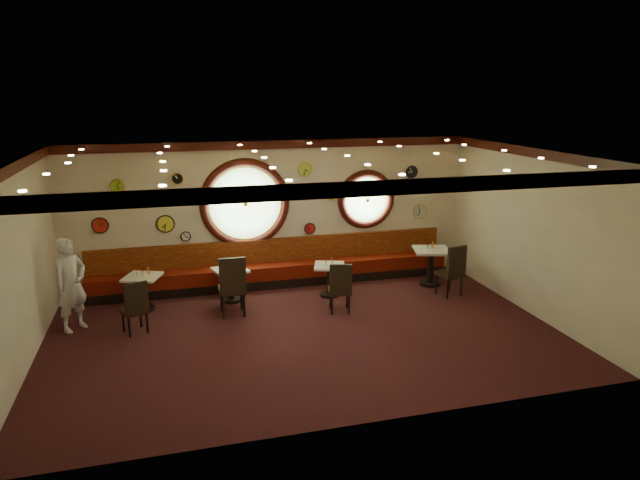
{
  "coord_description": "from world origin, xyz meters",
  "views": [
    {
      "loc": [
        -2.23,
        -9.24,
        4.23
      ],
      "look_at": [
        0.5,
        0.8,
        1.5
      ],
      "focal_mm": 32.0,
      "sensor_mm": 36.0,
      "label": 1
    }
  ],
  "objects_px": {
    "condiment_d_salt": "(427,247)",
    "condiment_d_bottle": "(433,245)",
    "table_c": "(329,276)",
    "condiment_c_pepper": "(332,262)",
    "condiment_a_salt": "(137,274)",
    "condiment_d_pepper": "(431,247)",
    "condiment_a_bottle": "(149,270)",
    "condiment_a_pepper": "(142,273)",
    "chair_b": "(232,282)",
    "condiment_c_bottle": "(332,261)",
    "table_b": "(231,281)",
    "condiment_b_bottle": "(234,264)",
    "chair_d": "(453,267)",
    "chair_c": "(340,285)",
    "condiment_b_salt": "(228,266)",
    "table_d": "(431,262)",
    "chair_a": "(135,304)",
    "table_a": "(143,288)",
    "waiter": "(71,285)",
    "condiment_b_pepper": "(231,267)",
    "condiment_c_salt": "(326,263)"
  },
  "relations": [
    {
      "from": "table_b",
      "to": "chair_a",
      "type": "relative_size",
      "value": 1.28
    },
    {
      "from": "condiment_a_salt",
      "to": "condiment_b_bottle",
      "type": "distance_m",
      "value": 1.91
    },
    {
      "from": "table_c",
      "to": "condiment_c_pepper",
      "type": "bearing_deg",
      "value": 16.8
    },
    {
      "from": "chair_a",
      "to": "condiment_b_bottle",
      "type": "bearing_deg",
      "value": 11.95
    },
    {
      "from": "chair_d",
      "to": "condiment_c_pepper",
      "type": "height_order",
      "value": "chair_d"
    },
    {
      "from": "chair_b",
      "to": "condiment_d_bottle",
      "type": "relative_size",
      "value": 4.63
    },
    {
      "from": "chair_b",
      "to": "chair_a",
      "type": "bearing_deg",
      "value": -167.78
    },
    {
      "from": "condiment_b_bottle",
      "to": "chair_c",
      "type": "bearing_deg",
      "value": -34.15
    },
    {
      "from": "table_b",
      "to": "condiment_b_bottle",
      "type": "bearing_deg",
      "value": 36.64
    },
    {
      "from": "condiment_d_salt",
      "to": "condiment_c_pepper",
      "type": "relative_size",
      "value": 1.18
    },
    {
      "from": "chair_b",
      "to": "chair_d",
      "type": "bearing_deg",
      "value": -1.47
    },
    {
      "from": "chair_a",
      "to": "condiment_c_bottle",
      "type": "height_order",
      "value": "chair_a"
    },
    {
      "from": "condiment_c_salt",
      "to": "condiment_b_bottle",
      "type": "height_order",
      "value": "condiment_b_bottle"
    },
    {
      "from": "chair_c",
      "to": "waiter",
      "type": "bearing_deg",
      "value": -175.4
    },
    {
      "from": "table_a",
      "to": "condiment_d_salt",
      "type": "relative_size",
      "value": 7.6
    },
    {
      "from": "condiment_b_salt",
      "to": "condiment_d_pepper",
      "type": "distance_m",
      "value": 4.46
    },
    {
      "from": "condiment_a_salt",
      "to": "condiment_d_pepper",
      "type": "bearing_deg",
      "value": -0.72
    },
    {
      "from": "condiment_d_salt",
      "to": "condiment_a_bottle",
      "type": "relative_size",
      "value": 0.73
    },
    {
      "from": "condiment_a_pepper",
      "to": "chair_b",
      "type": "bearing_deg",
      "value": -25.09
    },
    {
      "from": "condiment_b_salt",
      "to": "chair_c",
      "type": "bearing_deg",
      "value": -32.11
    },
    {
      "from": "condiment_c_bottle",
      "to": "condiment_d_pepper",
      "type": "bearing_deg",
      "value": 2.23
    },
    {
      "from": "table_c",
      "to": "condiment_c_bottle",
      "type": "relative_size",
      "value": 5.45
    },
    {
      "from": "condiment_c_salt",
      "to": "condiment_a_pepper",
      "type": "height_order",
      "value": "condiment_a_pepper"
    },
    {
      "from": "chair_b",
      "to": "waiter",
      "type": "bearing_deg",
      "value": 177.64
    },
    {
      "from": "condiment_a_salt",
      "to": "condiment_a_bottle",
      "type": "distance_m",
      "value": 0.24
    },
    {
      "from": "condiment_b_bottle",
      "to": "chair_b",
      "type": "bearing_deg",
      "value": -98.71
    },
    {
      "from": "condiment_b_pepper",
      "to": "condiment_d_bottle",
      "type": "bearing_deg",
      "value": -1.14
    },
    {
      "from": "condiment_d_pepper",
      "to": "table_b",
      "type": "bearing_deg",
      "value": 178.56
    },
    {
      "from": "chair_a",
      "to": "condiment_a_pepper",
      "type": "relative_size",
      "value": 5.72
    },
    {
      "from": "chair_c",
      "to": "condiment_d_pepper",
      "type": "xyz_separation_m",
      "value": [
        2.44,
        1.12,
        0.3
      ]
    },
    {
      "from": "chair_b",
      "to": "condiment_d_pepper",
      "type": "distance_m",
      "value": 4.54
    },
    {
      "from": "table_a",
      "to": "condiment_c_salt",
      "type": "xyz_separation_m",
      "value": [
        3.71,
        -0.19,
        0.28
      ]
    },
    {
      "from": "condiment_d_pepper",
      "to": "condiment_d_bottle",
      "type": "height_order",
      "value": "condiment_d_bottle"
    },
    {
      "from": "table_a",
      "to": "condiment_a_salt",
      "type": "distance_m",
      "value": 0.32
    },
    {
      "from": "chair_c",
      "to": "table_d",
      "type": "bearing_deg",
      "value": 34.61
    },
    {
      "from": "chair_a",
      "to": "condiment_d_salt",
      "type": "height_order",
      "value": "chair_a"
    },
    {
      "from": "condiment_a_pepper",
      "to": "condiment_d_salt",
      "type": "bearing_deg",
      "value": -0.89
    },
    {
      "from": "table_b",
      "to": "condiment_b_bottle",
      "type": "xyz_separation_m",
      "value": [
        0.08,
        0.06,
        0.34
      ]
    },
    {
      "from": "table_d",
      "to": "chair_a",
      "type": "height_order",
      "value": "chair_a"
    },
    {
      "from": "table_a",
      "to": "condiment_c_bottle",
      "type": "xyz_separation_m",
      "value": [
        3.84,
        -0.17,
        0.31
      ]
    },
    {
      "from": "table_d",
      "to": "chair_a",
      "type": "relative_size",
      "value": 1.52
    },
    {
      "from": "condiment_d_salt",
      "to": "condiment_d_bottle",
      "type": "distance_m",
      "value": 0.17
    },
    {
      "from": "condiment_a_salt",
      "to": "condiment_b_salt",
      "type": "xyz_separation_m",
      "value": [
        1.79,
        0.07,
        -0.01
      ]
    },
    {
      "from": "condiment_d_bottle",
      "to": "condiment_d_salt",
      "type": "bearing_deg",
      "value": -158.29
    },
    {
      "from": "condiment_d_salt",
      "to": "condiment_a_pepper",
      "type": "xyz_separation_m",
      "value": [
        -6.05,
        0.09,
        -0.12
      ]
    },
    {
      "from": "condiment_a_pepper",
      "to": "condiment_d_pepper",
      "type": "bearing_deg",
      "value": -0.62
    },
    {
      "from": "table_b",
      "to": "condiment_c_pepper",
      "type": "bearing_deg",
      "value": -5.64
    },
    {
      "from": "chair_d",
      "to": "condiment_a_salt",
      "type": "bearing_deg",
      "value": 158.96
    },
    {
      "from": "condiment_a_salt",
      "to": "condiment_c_bottle",
      "type": "relative_size",
      "value": 0.62
    },
    {
      "from": "table_c",
      "to": "condiment_d_salt",
      "type": "xyz_separation_m",
      "value": [
        2.28,
        0.09,
        0.45
      ]
    }
  ]
}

